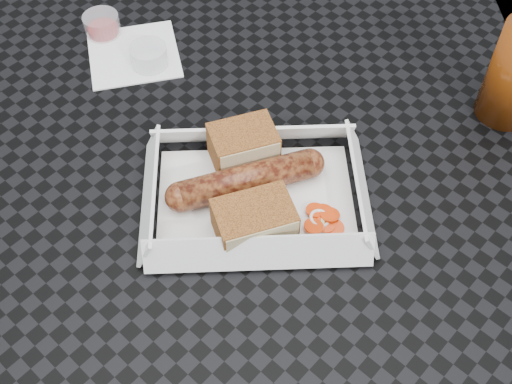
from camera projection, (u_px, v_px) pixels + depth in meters
patio_table at (252, 203)px, 0.82m from camera, size 0.80×0.80×0.74m
food_tray at (256, 200)px, 0.73m from camera, size 0.22×0.15×0.00m
bratwurst at (246, 180)px, 0.72m from camera, size 0.18×0.08×0.03m
bread_near at (243, 146)px, 0.74m from camera, size 0.09×0.07×0.05m
bread_far at (254, 221)px, 0.68m from camera, size 0.10×0.08×0.04m
veg_garnish at (324, 218)px, 0.71m from camera, size 0.03×0.03×0.00m
napkin at (134, 54)px, 0.88m from camera, size 0.14×0.14×0.00m
condiment_cup_sauce at (102, 25)px, 0.90m from camera, size 0.05×0.05×0.03m
condiment_cup_empty at (149, 56)px, 0.86m from camera, size 0.05×0.05×0.03m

